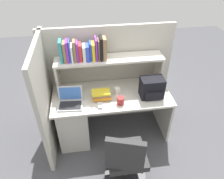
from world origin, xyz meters
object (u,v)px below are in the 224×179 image
Objects in this scene: computer_mouse at (100,106)px; office_chair at (126,162)px; laptop at (70,101)px; snack_canister at (120,101)px; paper_cup at (117,91)px; backpack at (152,88)px.

office_chair reaches higher than computer_mouse.
snack_canister is (0.63, -0.08, -0.00)m from laptop.
paper_cup is at bearing -74.75° from office_chair.
snack_canister is at bearing -87.51° from paper_cup.
snack_canister is at bearing -166.95° from backpack.
computer_mouse is at bearing -15.75° from laptop.
laptop is at bearing -33.13° from office_chair.
backpack is at bearing -13.34° from paper_cup.
backpack is 2.98× the size of paper_cup.
backpack reaches higher than computer_mouse.
office_chair is (-0.48, -0.74, -0.47)m from backpack.
snack_canister is 0.11× the size of office_chair.
office_chair is (0.22, -0.62, -0.35)m from computer_mouse.
laptop is 0.39m from computer_mouse.
backpack is 0.46m from paper_cup.
office_chair is at bearing -63.75° from computer_mouse.
laptop is at bearing -169.04° from paper_cup.
paper_cup reaches higher than computer_mouse.
paper_cup is at bearing 166.66° from backpack.
computer_mouse is at bearing -52.95° from office_chair.
paper_cup is at bearing 48.63° from computer_mouse.
backpack is at bearing 13.05° from snack_canister.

